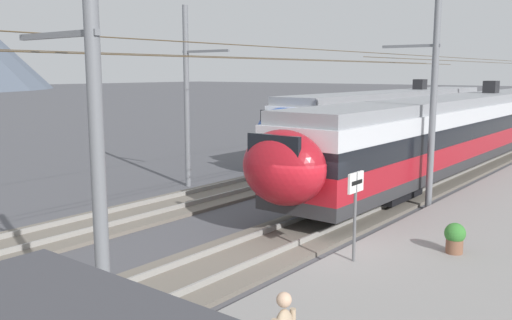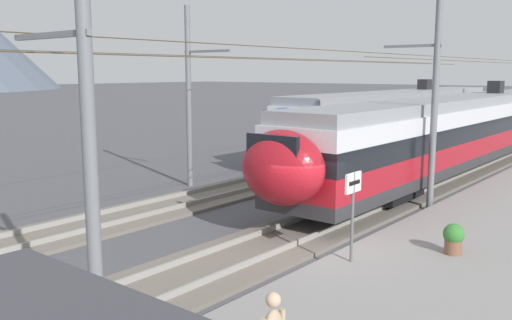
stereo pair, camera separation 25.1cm
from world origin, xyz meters
name	(u,v)px [view 2 (the right image)]	position (x,y,z in m)	size (l,w,h in m)	color
ground_plane	(319,255)	(0.00, 0.00, 0.00)	(400.00, 400.00, 0.00)	#4C4C51
platform_slab	(472,285)	(0.00, -4.18, 0.17)	(120.00, 6.90, 0.34)	gray
track_near	(277,242)	(0.00, 1.48, 0.07)	(120.00, 3.00, 0.28)	#6B6359
track_far	(149,211)	(0.00, 7.30, 0.07)	(120.00, 3.00, 0.28)	#6B6359
train_near_platform	(462,128)	(15.57, 1.48, 2.23)	(32.19, 3.03, 4.27)	#2D2D30
train_far_track	(397,117)	(20.43, 7.30, 2.22)	(25.78, 3.01, 4.27)	#2D2D30
catenary_mast_west	(84,150)	(-7.52, -0.28, 3.82)	(42.70, 2.20, 7.26)	slate
catenary_mast_mid	(431,101)	(6.83, -0.29, 4.03)	(42.70, 2.20, 7.66)	slate
catenary_mast_far_side	(191,94)	(4.32, 9.44, 4.12)	(42.70, 2.61, 7.87)	slate
platform_sign	(353,197)	(-0.76, -1.44, 2.01)	(0.70, 0.08, 2.28)	#59595B
potted_plant_platform_edge	(454,237)	(1.44, -3.21, 0.79)	(0.55, 0.55, 0.81)	brown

